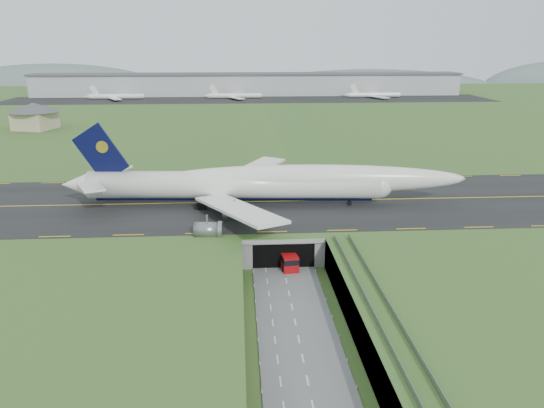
{
  "coord_description": "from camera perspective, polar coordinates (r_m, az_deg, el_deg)",
  "views": [
    {
      "loc": [
        -8.36,
        -86.25,
        41.85
      ],
      "look_at": [
        -1.48,
        20.0,
        9.46
      ],
      "focal_mm": 35.0,
      "sensor_mm": 36.0,
      "label": 1
    }
  ],
  "objects": [
    {
      "name": "tunnel_portal",
      "position": [
        110.25,
        0.88,
        -3.53
      ],
      "size": [
        17.0,
        22.3,
        6.0
      ],
      "color": "gray",
      "rests_on": "ground"
    },
    {
      "name": "service_building",
      "position": [
        252.55,
        -24.2,
        8.86
      ],
      "size": [
        26.16,
        26.16,
        11.51
      ],
      "rotation": [
        0.0,
        0.0,
        -0.28
      ],
      "color": "tan",
      "rests_on": "ground"
    },
    {
      "name": "ground",
      "position": [
        96.23,
        1.67,
        -8.87
      ],
      "size": [
        900.0,
        900.0,
        0.0
      ],
      "primitive_type": "plane",
      "color": "#325E25",
      "rests_on": "ground"
    },
    {
      "name": "guideway",
      "position": [
        78.85,
        11.16,
        -11.03
      ],
      "size": [
        3.0,
        53.0,
        7.05
      ],
      "color": "#A8A8A3",
      "rests_on": "ground"
    },
    {
      "name": "trench_road",
      "position": [
        89.52,
        2.12,
        -10.89
      ],
      "size": [
        12.0,
        75.0,
        0.2
      ],
      "primitive_type": "cube",
      "color": "slate",
      "rests_on": "ground"
    },
    {
      "name": "airfield_deck",
      "position": [
        94.96,
        1.69,
        -7.24
      ],
      "size": [
        800.0,
        800.0,
        6.0
      ],
      "primitive_type": "cube",
      "color": "gray",
      "rests_on": "ground"
    },
    {
      "name": "shuttle_tram",
      "position": [
        103.58,
        1.66,
        -5.87
      ],
      "size": [
        3.89,
        8.1,
        3.17
      ],
      "rotation": [
        0.0,
        0.0,
        0.13
      ],
      "color": "#A90B0E",
      "rests_on": "ground"
    },
    {
      "name": "cargo_terminal",
      "position": [
        386.76,
        -2.52,
        12.77
      ],
      "size": [
        320.0,
        67.0,
        15.6
      ],
      "color": "#B2B2B2",
      "rests_on": "ground"
    },
    {
      "name": "jumbo_jet",
      "position": [
        120.33,
        -1.03,
        2.21
      ],
      "size": [
        92.0,
        59.52,
        19.73
      ],
      "rotation": [
        0.0,
        0.0,
        -0.07
      ],
      "color": "white",
      "rests_on": "ground"
    },
    {
      "name": "taxiway",
      "position": [
        124.78,
        0.29,
        0.26
      ],
      "size": [
        800.0,
        44.0,
        0.18
      ],
      "primitive_type": "cube",
      "color": "black",
      "rests_on": "airfield_deck"
    },
    {
      "name": "distant_hills",
      "position": [
        523.36,
        4.39,
        11.84
      ],
      "size": [
        700.0,
        91.0,
        60.0
      ],
      "color": "slate",
      "rests_on": "ground"
    }
  ]
}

